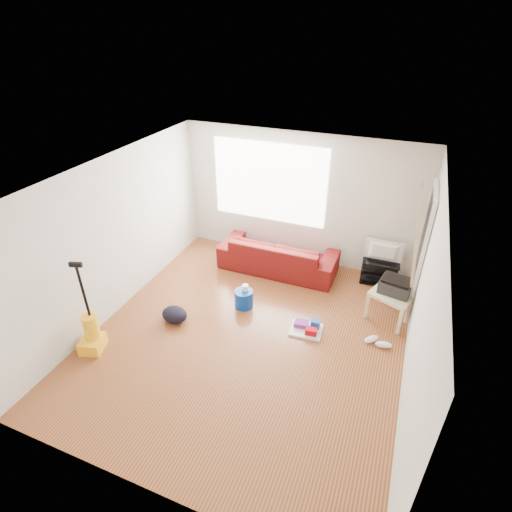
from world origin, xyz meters
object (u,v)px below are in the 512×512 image
at_px(sofa, 278,269).
at_px(backpack, 175,320).
at_px(cleaning_tray, 307,328).
at_px(vacuum, 91,334).
at_px(bucket, 244,306).
at_px(side_table, 394,296).
at_px(tv_stand, 380,271).

xyz_separation_m(sofa, backpack, (-1.03, -2.05, 0.00)).
bearing_deg(cleaning_tray, vacuum, -151.60).
distance_m(sofa, vacuum, 3.52).
relative_size(bucket, vacuum, 0.21).
height_order(cleaning_tray, backpack, cleaning_tray).
xyz_separation_m(sofa, side_table, (2.15, -0.68, 0.42)).
distance_m(backpack, vacuum, 1.27).
relative_size(backpack, vacuum, 0.30).
relative_size(cleaning_tray, vacuum, 0.36).
bearing_deg(bucket, side_table, 15.05).
bearing_deg(side_table, vacuum, -149.43).
height_order(sofa, vacuum, vacuum).
bearing_deg(tv_stand, bucket, -146.44).
bearing_deg(backpack, tv_stand, 48.96).
distance_m(tv_stand, vacuum, 4.91).
distance_m(sofa, bucket, 1.30).
relative_size(sofa, side_table, 2.76).
xyz_separation_m(bucket, vacuum, (-1.65, -1.71, 0.27)).
relative_size(sofa, vacuum, 1.51).
relative_size(tv_stand, bucket, 2.17).
bearing_deg(vacuum, backpack, 33.92).
distance_m(bucket, cleaning_tray, 1.17).
bearing_deg(side_table, tv_stand, 107.57).
xyz_separation_m(tv_stand, bucket, (-2.00, -1.57, -0.23)).
bearing_deg(vacuum, sofa, 41.66).
xyz_separation_m(side_table, vacuum, (-3.95, -2.33, -0.15)).
bearing_deg(sofa, tv_stand, -171.68).
bearing_deg(backpack, sofa, 73.38).
bearing_deg(sofa, side_table, 162.49).
bearing_deg(bucket, vacuum, -133.90).
distance_m(tv_stand, side_table, 1.01).
xyz_separation_m(sofa, cleaning_tray, (1.00, -1.49, 0.05)).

